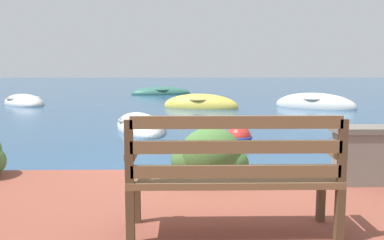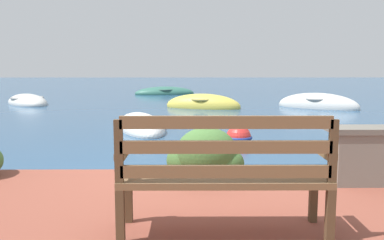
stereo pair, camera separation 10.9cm
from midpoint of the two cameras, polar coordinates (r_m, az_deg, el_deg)
ground_plane at (r=5.31m, az=0.30°, el=-8.89°), size 80.00×80.00×0.00m
park_bench at (r=3.21m, az=5.31°, el=-6.93°), size 1.57×0.48×0.93m
hedge_clump_left at (r=4.75m, az=2.49°, el=-4.96°), size 0.86×0.62×0.59m
rowboat_nearest at (r=9.85m, az=-6.53°, el=-0.92°), size 1.68×2.85×0.63m
rowboat_mid at (r=15.05m, az=16.63°, el=1.82°), size 2.79×2.34×0.89m
rowboat_far at (r=14.45m, az=1.70°, el=1.90°), size 2.74×1.67×0.84m
rowboat_outer at (r=16.87m, az=-20.91°, el=2.18°), size 2.49×2.71×0.67m
rowboat_distant at (r=20.73m, az=-3.52°, el=3.58°), size 3.00×1.53×0.66m
mooring_buoy at (r=8.28m, az=6.62°, el=-2.34°), size 0.53×0.53×0.48m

